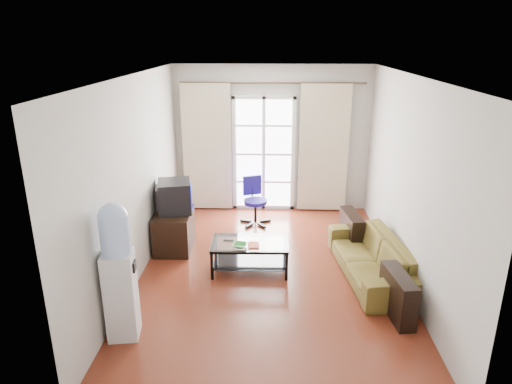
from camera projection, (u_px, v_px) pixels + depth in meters
floor at (270, 273)px, 6.43m from camera, size 5.20×5.20×0.00m
ceiling at (272, 76)px, 5.56m from camera, size 5.20×5.20×0.00m
wall_back at (272, 139)px, 8.45m from camera, size 3.60×0.02×2.70m
wall_front at (268, 282)px, 3.53m from camera, size 3.60×0.02×2.70m
wall_left at (136, 180)px, 6.06m from camera, size 0.02×5.20×2.70m
wall_right at (409, 183)px, 5.93m from camera, size 0.02×5.20×2.70m
french_door at (264, 154)px, 8.49m from camera, size 1.16×0.06×2.15m
curtain_rod at (273, 83)px, 8.02m from camera, size 3.30×0.04×0.04m
curtain_left at (207, 148)px, 8.43m from camera, size 0.90×0.07×2.35m
curtain_right at (324, 149)px, 8.35m from camera, size 0.90×0.07×2.35m
radiator at (313, 193)px, 8.66m from camera, size 0.64×0.12×0.64m
sofa at (371, 258)px, 6.26m from camera, size 2.09×1.23×0.56m
coffee_table at (250, 252)px, 6.42m from camera, size 1.08×0.63×0.43m
bowl at (240, 245)px, 6.21m from camera, size 0.29×0.29×0.05m
book at (248, 245)px, 6.25m from camera, size 0.19×0.24×0.02m
remote at (229, 240)px, 6.41m from camera, size 0.15×0.05×0.02m
tv_stand at (174, 230)px, 7.09m from camera, size 0.57×0.83×0.60m
crt_tv at (173, 196)px, 6.98m from camera, size 0.61×0.62×0.48m
task_chair at (255, 210)px, 8.06m from camera, size 0.73×0.73×0.84m
water_cooler at (118, 269)px, 4.82m from camera, size 0.37×0.36×1.57m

